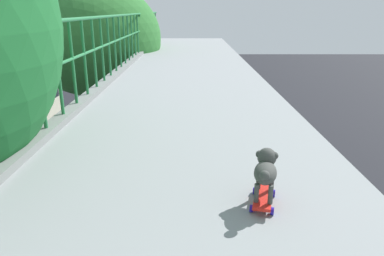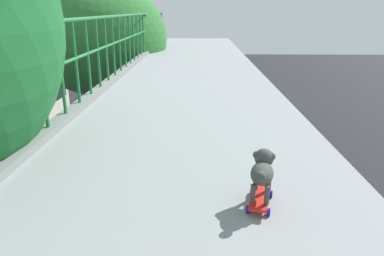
{
  "view_description": "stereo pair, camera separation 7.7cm",
  "coord_description": "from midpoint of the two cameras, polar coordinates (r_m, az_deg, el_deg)",
  "views": [
    {
      "loc": [
        1.47,
        0.13,
        7.04
      ],
      "look_at": [
        1.47,
        3.73,
        5.85
      ],
      "focal_mm": 33.43,
      "sensor_mm": 36.0,
      "label": 1
    },
    {
      "loc": [
        1.55,
        0.13,
        7.04
      ],
      "look_at": [
        1.47,
        3.73,
        5.85
      ],
      "focal_mm": 33.43,
      "sensor_mm": 36.0,
      "label": 2
    }
  ],
  "objects": [
    {
      "name": "roadside_tree_far",
      "position": [
        14.01,
        -15.65,
        13.42
      ],
      "size": [
        4.98,
        4.98,
        8.12
      ],
      "color": "brown",
      "rests_on": "ground"
    },
    {
      "name": "city_bus",
      "position": [
        20.38,
        -27.97,
        1.38
      ],
      "size": [
        2.5,
        10.21,
        3.22
      ],
      "color": "beige",
      "rests_on": "ground"
    },
    {
      "name": "small_dog",
      "position": [
        2.72,
        10.88,
        -6.41
      ],
      "size": [
        0.23,
        0.4,
        0.34
      ],
      "color": "#40423F",
      "rests_on": "toy_skateboard"
    },
    {
      "name": "toy_skateboard",
      "position": [
        2.8,
        10.49,
        -10.73
      ],
      "size": [
        0.25,
        0.44,
        0.08
      ],
      "color": "red",
      "rests_on": "overpass_deck"
    }
  ]
}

